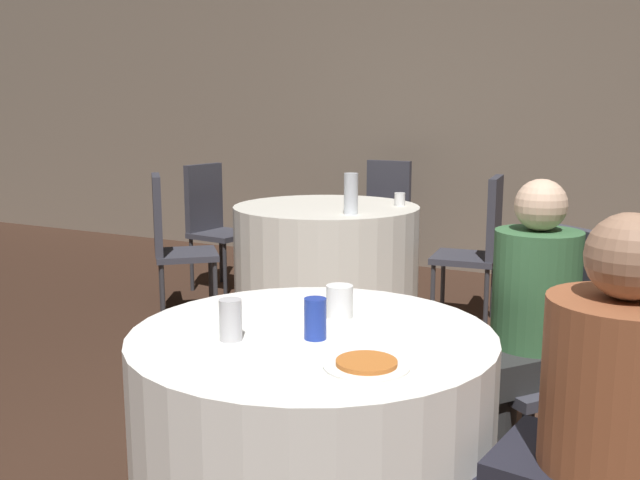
{
  "coord_description": "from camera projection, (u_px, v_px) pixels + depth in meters",
  "views": [
    {
      "loc": [
        0.83,
        -1.72,
        1.4
      ],
      "look_at": [
        -0.58,
        0.99,
        0.83
      ],
      "focal_mm": 40.0,
      "sensor_mm": 36.0,
      "label": 1
    }
  ],
  "objects": [
    {
      "name": "table_far",
      "position": [
        326.0,
        257.0,
        5.0
      ],
      "size": [
        1.29,
        1.29,
        0.73
      ],
      "color": "white",
      "rests_on": "ground_plane"
    },
    {
      "name": "cup_far",
      "position": [
        400.0,
        199.0,
        4.94
      ],
      "size": [
        0.07,
        0.07,
        0.09
      ],
      "color": "white",
      "rests_on": "table_far"
    },
    {
      "name": "pizza_plate_near",
      "position": [
        367.0,
        364.0,
        1.86
      ],
      "size": [
        0.23,
        0.23,
        0.02
      ],
      "color": "white",
      "rests_on": "table_near"
    },
    {
      "name": "soda_can_blue",
      "position": [
        315.0,
        319.0,
        2.08
      ],
      "size": [
        0.07,
        0.07,
        0.12
      ],
      "color": "#1E38A5",
      "rests_on": "table_near"
    },
    {
      "name": "chair_far_southwest",
      "position": [
        171.0,
        235.0,
        4.72
      ],
      "size": [
        0.56,
        0.56,
        0.97
      ],
      "rotation": [
        0.0,
        0.0,
        -0.85
      ],
      "color": "#383842",
      "rests_on": "ground_plane"
    },
    {
      "name": "person_floral_shirt",
      "position": [
        586.0,
        445.0,
        1.72
      ],
      "size": [
        0.51,
        0.38,
        1.17
      ],
      "rotation": [
        0.0,
        0.0,
        1.44
      ],
      "color": "black",
      "rests_on": "ground_plane"
    },
    {
      "name": "cup_near",
      "position": [
        339.0,
        301.0,
        2.29
      ],
      "size": [
        0.09,
        0.09,
        0.11
      ],
      "color": "white",
      "rests_on": "table_near"
    },
    {
      "name": "wall_back",
      "position": [
        577.0,
        108.0,
        5.6
      ],
      "size": [
        16.0,
        0.06,
        2.8
      ],
      "color": "#7A6B5B",
      "rests_on": "ground_plane"
    },
    {
      "name": "chair_far_north",
      "position": [
        385.0,
        210.0,
        5.9
      ],
      "size": [
        0.4,
        0.41,
        0.97
      ],
      "rotation": [
        0.0,
        0.0,
        -3.14
      ],
      "color": "#383842",
      "rests_on": "ground_plane"
    },
    {
      "name": "person_green_jacket",
      "position": [
        517.0,
        345.0,
        2.52
      ],
      "size": [
        0.43,
        0.45,
        1.16
      ],
      "rotation": [
        0.0,
        0.0,
        -3.78
      ],
      "color": "#282828",
      "rests_on": "ground_plane"
    },
    {
      "name": "chair_far_west",
      "position": [
        212.0,
        216.0,
        5.55
      ],
      "size": [
        0.45,
        0.44,
        0.97
      ],
      "rotation": [
        0.0,
        0.0,
        -1.68
      ],
      "color": "#383842",
      "rests_on": "ground_plane"
    },
    {
      "name": "table_near",
      "position": [
        312.0,
        445.0,
        2.21
      ],
      "size": [
        1.11,
        1.11,
        0.73
      ],
      "color": "white",
      "rests_on": "ground_plane"
    },
    {
      "name": "chair_near_northeast",
      "position": [
        554.0,
        339.0,
        2.59
      ],
      "size": [
        0.56,
        0.56,
        0.97
      ],
      "rotation": [
        0.0,
        0.0,
        -3.78
      ],
      "color": "#383842",
      "rests_on": "ground_plane"
    },
    {
      "name": "chair_far_east",
      "position": [
        481.0,
        239.0,
        4.6
      ],
      "size": [
        0.45,
        0.44,
        0.97
      ],
      "rotation": [
        0.0,
        0.0,
        -4.6
      ],
      "color": "#383842",
      "rests_on": "ground_plane"
    },
    {
      "name": "bottle_far",
      "position": [
        351.0,
        194.0,
        4.52
      ],
      "size": [
        0.09,
        0.09,
        0.26
      ],
      "color": "silver",
      "rests_on": "table_far"
    },
    {
      "name": "soda_can_silver",
      "position": [
        231.0,
        320.0,
        2.07
      ],
      "size": [
        0.07,
        0.07,
        0.12
      ],
      "color": "silver",
      "rests_on": "table_near"
    }
  ]
}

